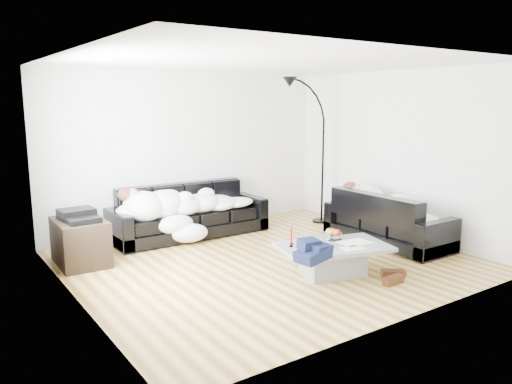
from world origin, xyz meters
TOP-DOWN VIEW (x-y plane):
  - ground at (0.00, 0.00)m, footprint 5.00×5.00m
  - wall_back at (0.00, 2.25)m, footprint 5.00×0.02m
  - wall_left at (-2.50, 0.00)m, footprint 0.02×4.50m
  - wall_right at (2.50, 0.00)m, footprint 0.02×4.50m
  - ceiling at (0.00, 0.00)m, footprint 5.00×5.00m
  - sofa_back at (-0.29, 1.74)m, footprint 2.49×0.86m
  - sofa_right at (1.99, -0.31)m, footprint 0.83×1.94m
  - sleeper_back at (-0.29, 1.69)m, footprint 2.10×0.73m
  - sleeper_right at (1.99, -0.31)m, footprint 0.70×1.66m
  - teal_cushion at (1.93, 0.29)m, footprint 0.42×0.38m
  - coffee_table at (0.33, -0.91)m, footprint 1.48×1.08m
  - fruit_bowl at (0.50, -0.71)m, footprint 0.29×0.29m
  - wine_glass_a at (0.04, -0.75)m, footprint 0.09×0.09m
  - wine_glass_b at (-0.05, -0.88)m, footprint 0.10×0.10m
  - wine_glass_c at (0.19, -0.93)m, footprint 0.08×0.08m
  - candle_left at (-0.15, -0.67)m, footprint 0.05×0.05m
  - candle_right at (-0.10, -0.61)m, footprint 0.06×0.06m
  - newspaper_a at (0.62, -0.98)m, footprint 0.40×0.32m
  - newspaper_b at (0.41, -1.15)m, footprint 0.28×0.22m
  - navy_jacket at (-0.23, -1.18)m, footprint 0.40×0.34m
  - shoes at (0.78, -1.46)m, footprint 0.53×0.42m
  - av_cabinet at (-2.11, 1.31)m, footprint 0.62×0.88m
  - stereo at (-2.11, 1.31)m, footprint 0.46×0.36m
  - floor_lamp at (2.09, 1.28)m, footprint 0.87×0.62m

SIDE VIEW (x-z plane):
  - ground at x=0.00m, z-range 0.00..0.00m
  - shoes at x=0.78m, z-range 0.00..0.11m
  - coffee_table at x=0.33m, z-range 0.00..0.39m
  - av_cabinet at x=-2.11m, z-range 0.00..0.60m
  - sofa_right at x=1.99m, z-range 0.00..0.79m
  - newspaper_b at x=0.41m, z-range 0.39..0.40m
  - newspaper_a at x=0.62m, z-range 0.39..0.40m
  - sofa_back at x=-0.29m, z-range 0.00..0.81m
  - fruit_bowl at x=0.50m, z-range 0.39..0.53m
  - wine_glass_a at x=0.04m, z-range 0.39..0.56m
  - wine_glass_c at x=0.19m, z-range 0.39..0.56m
  - wine_glass_b at x=-0.05m, z-range 0.39..0.57m
  - candle_left at x=-0.15m, z-range 0.39..0.61m
  - candle_right at x=-0.10m, z-range 0.39..0.62m
  - navy_jacket at x=-0.23m, z-range 0.47..0.65m
  - sleeper_right at x=1.99m, z-range 0.42..0.83m
  - sleeper_back at x=-0.29m, z-range 0.42..0.84m
  - stereo at x=-2.11m, z-range 0.60..0.73m
  - teal_cushion at x=1.93m, z-range 0.62..0.82m
  - floor_lamp at x=2.09m, z-range 0.00..2.21m
  - wall_back at x=0.00m, z-range 0.00..2.60m
  - wall_left at x=-2.50m, z-range 0.00..2.60m
  - wall_right at x=2.50m, z-range 0.00..2.60m
  - ceiling at x=0.00m, z-range 2.60..2.60m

